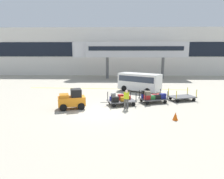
% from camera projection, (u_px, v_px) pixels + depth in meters
% --- Properties ---
extents(ground_plane, '(120.00, 120.00, 0.00)m').
position_uv_depth(ground_plane, '(96.00, 111.00, 15.02)').
color(ground_plane, '#A8A08E').
extents(apron_lead_line, '(20.04, 1.31, 0.01)m').
position_uv_depth(apron_lead_line, '(108.00, 89.00, 24.41)').
color(apron_lead_line, yellow).
rests_on(apron_lead_line, ground_plane).
extents(terminal_building, '(58.94, 2.51, 9.45)m').
position_uv_depth(terminal_building, '(109.00, 52.00, 39.70)').
color(terminal_building, silver).
rests_on(terminal_building, ground_plane).
extents(jet_bridge, '(19.83, 3.00, 6.31)m').
position_uv_depth(jet_bridge, '(125.00, 50.00, 33.69)').
color(jet_bridge, '#B7B7BC').
rests_on(jet_bridge, ground_plane).
extents(baggage_tug, '(2.33, 1.75, 1.58)m').
position_uv_depth(baggage_tug, '(72.00, 100.00, 15.43)').
color(baggage_tug, orange).
rests_on(baggage_tug, ground_plane).
extents(baggage_cart_lead, '(3.08, 2.02, 1.10)m').
position_uv_depth(baggage_cart_lead, '(120.00, 99.00, 16.59)').
color(baggage_cart_lead, '#4C4C4F').
rests_on(baggage_cart_lead, ground_plane).
extents(baggage_cart_middle, '(3.08, 2.02, 1.13)m').
position_uv_depth(baggage_cart_middle, '(153.00, 97.00, 17.36)').
color(baggage_cart_middle, '#4C4C4F').
rests_on(baggage_cart_middle, ground_plane).
extents(baggage_cart_tail, '(3.08, 2.02, 1.10)m').
position_uv_depth(baggage_cart_tail, '(182.00, 97.00, 18.24)').
color(baggage_cart_tail, '#4C4C4F').
rests_on(baggage_cart_tail, ground_plane).
extents(baggage_handler, '(0.42, 0.45, 1.56)m').
position_uv_depth(baggage_handler, '(126.00, 98.00, 15.37)').
color(baggage_handler, '#4C4C4C').
rests_on(baggage_handler, ground_plane).
extents(shuttle_van, '(5.03, 4.28, 2.10)m').
position_uv_depth(shuttle_van, '(139.00, 81.00, 22.45)').
color(shuttle_van, white).
rests_on(shuttle_van, ground_plane).
extents(safety_cone_near, '(0.36, 0.36, 0.55)m').
position_uv_depth(safety_cone_near, '(175.00, 116.00, 12.83)').
color(safety_cone_near, '#EA590F').
rests_on(safety_cone_near, ground_plane).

